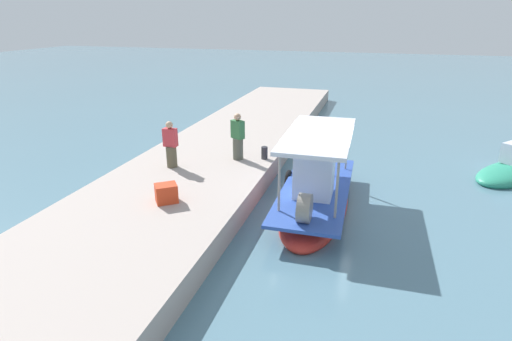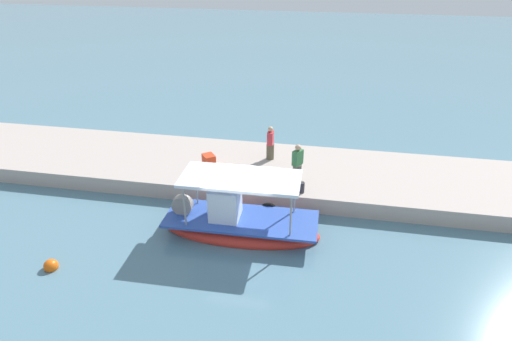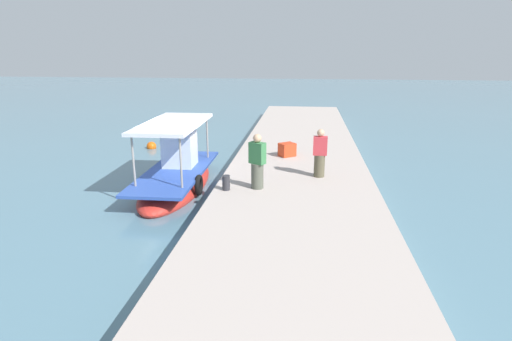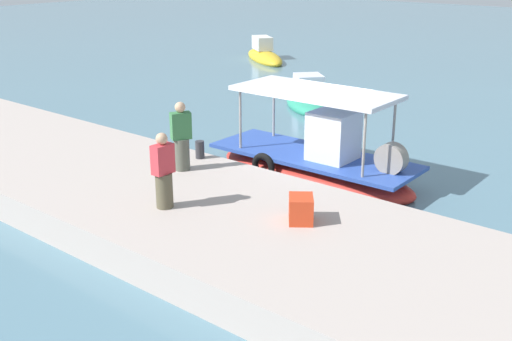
{
  "view_description": "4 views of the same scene",
  "coord_description": "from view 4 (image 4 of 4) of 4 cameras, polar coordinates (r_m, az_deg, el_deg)",
  "views": [
    {
      "loc": [
        12.1,
        1.57,
        5.83
      ],
      "look_at": [
        0.02,
        -2.03,
        1.04
      ],
      "focal_mm": 28.79,
      "sensor_mm": 36.0,
      "label": 1
    },
    {
      "loc": [
        -3.05,
        13.64,
        10.16
      ],
      "look_at": [
        0.02,
        -2.97,
        1.23
      ],
      "focal_mm": 30.76,
      "sensor_mm": 36.0,
      "label": 2
    },
    {
      "loc": [
        -14.1,
        -4.69,
        4.98
      ],
      "look_at": [
        0.16,
        -2.99,
        0.75
      ],
      "focal_mm": 28.96,
      "sensor_mm": 36.0,
      "label": 3
    },
    {
      "loc": [
        9.24,
        -13.74,
        5.98
      ],
      "look_at": [
        0.36,
        -2.89,
        1.07
      ],
      "focal_mm": 44.22,
      "sensor_mm": 36.0,
      "label": 4
    }
  ],
  "objects": [
    {
      "name": "mooring_bollard",
      "position": [
        16.82,
        -5.1,
        1.89
      ],
      "size": [
        0.24,
        0.24,
        0.47
      ],
      "primitive_type": "cylinder",
      "color": "#2D2D33",
      "rests_on": "dock_quay"
    },
    {
      "name": "moored_boat_near",
      "position": [
        36.87,
        0.76,
        10.36
      ],
      "size": [
        4.96,
        4.14,
        1.54
      ],
      "color": "gold",
      "rests_on": "ground_plane"
    },
    {
      "name": "main_fishing_boat",
      "position": [
        17.35,
        5.44,
        0.63
      ],
      "size": [
        6.13,
        2.25,
        2.83
      ],
      "color": "red",
      "rests_on": "ground_plane"
    },
    {
      "name": "moored_boat_far",
      "position": [
        25.59,
        4.91,
        6.25
      ],
      "size": [
        4.09,
        3.91,
        1.51
      ],
      "color": "#2C9372",
      "rests_on": "ground_plane"
    },
    {
      "name": "ground_plane",
      "position": [
        17.6,
        5.06,
        -0.64
      ],
      "size": [
        120.0,
        120.0,
        0.0
      ],
      "primitive_type": "plane",
      "color": "slate"
    },
    {
      "name": "fisherman_by_crate",
      "position": [
        15.82,
        -6.77,
        2.81
      ],
      "size": [
        0.53,
        0.56,
        1.75
      ],
      "color": "#4F5346",
      "rests_on": "dock_quay"
    },
    {
      "name": "fisherman_near_bollard",
      "position": [
        13.51,
        -8.37,
        -0.33
      ],
      "size": [
        0.38,
        0.48,
        1.66
      ],
      "color": "brown",
      "rests_on": "dock_quay"
    },
    {
      "name": "cargo_crate",
      "position": [
        12.86,
        4.09,
        -3.51
      ],
      "size": [
        0.76,
        0.78,
        0.54
      ],
      "primitive_type": "cube",
      "rotation": [
        0.0,
        0.0,
        2.22
      ],
      "color": "red",
      "rests_on": "dock_quay"
    },
    {
      "name": "dock_quay",
      "position": [
        14.23,
        -5.21,
        -4.02
      ],
      "size": [
        36.0,
        5.18,
        0.73
      ],
      "primitive_type": "cube",
      "color": "#B3A49B",
      "rests_on": "ground_plane"
    }
  ]
}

